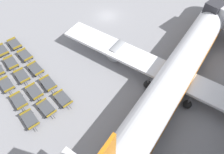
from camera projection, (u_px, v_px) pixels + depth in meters
ground_plane at (107, 16)px, 44.18m from camera, size 500.00×500.00×0.00m
airplane at (180, 69)px, 31.25m from camera, size 39.43×45.02×12.11m
baggage_dolly_row_near_col_c at (7, 85)px, 32.43m from camera, size 3.53×2.04×0.92m
baggage_dolly_row_near_col_d at (19, 101)px, 30.62m from camera, size 3.53×2.10×0.92m
baggage_dolly_row_near_col_e at (30, 120)px, 28.77m from camera, size 3.53×2.08×0.92m
baggage_dolly_row_mid_a_col_a at (2, 51)px, 37.08m from camera, size 3.53×2.07×0.92m
baggage_dolly_row_mid_a_col_b at (11, 63)px, 35.25m from camera, size 3.53×2.12×0.92m
baggage_dolly_row_mid_a_col_c at (22, 76)px, 33.49m from camera, size 3.53×2.11×0.92m
baggage_dolly_row_mid_a_col_d at (35, 92)px, 31.62m from camera, size 3.53×2.02×0.92m
baggage_dolly_row_mid_a_col_e at (47, 108)px, 29.87m from camera, size 3.52×1.93×0.92m
baggage_dolly_row_mid_b_col_a at (15, 44)px, 38.11m from camera, size 3.53×2.03×0.92m
baggage_dolly_row_mid_b_col_b at (25, 56)px, 36.34m from camera, size 3.53×1.97×0.92m
baggage_dolly_row_mid_b_col_c at (36, 69)px, 34.42m from camera, size 3.52×1.96×0.92m
baggage_dolly_row_mid_b_col_d at (49, 84)px, 32.57m from camera, size 3.53×2.10×0.92m
baggage_dolly_row_mid_b_col_e at (63, 99)px, 30.83m from camera, size 3.53×2.00×0.92m
stand_guidance_stripe at (156, 135)px, 27.89m from camera, size 2.11×20.36×0.01m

